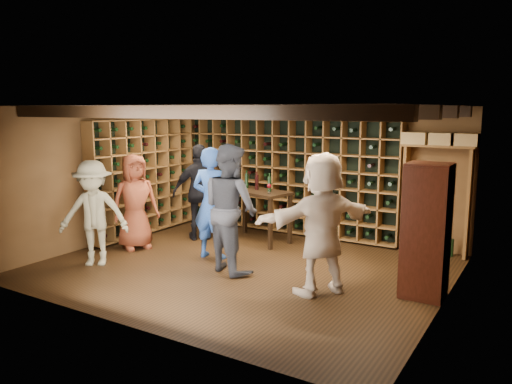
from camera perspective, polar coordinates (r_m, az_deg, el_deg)
The scene contains 13 objects.
ground at distance 7.94m, azimuth -1.56°, elevation -8.56°, with size 6.00×6.00×0.00m, color #311D0D.
room_shell at distance 7.59m, azimuth -1.42°, elevation 9.18°, with size 6.00×6.00×6.00m.
wine_rack_back at distance 9.91m, azimuth 3.16°, elevation 1.88°, with size 4.65×0.30×2.20m.
wine_rack_left at distance 10.05m, azimuth -12.68°, elevation 1.77°, with size 0.30×2.65×2.20m.
crate_shelf at distance 8.87m, azimuth 20.15°, elevation 3.14°, with size 1.20×0.32×2.07m.
display_cabinet at distance 6.87m, azimuth 18.82°, elevation -4.53°, with size 0.55×0.50×1.75m.
man_blue_shirt at distance 8.24m, azimuth -5.11°, elevation -1.27°, with size 0.68×0.44×1.85m, color navy.
man_grey_suit at distance 7.55m, azimuth -2.94°, elevation -1.86°, with size 0.95×0.74×1.95m, color black.
guest_red_floral at distance 9.04m, azimuth -13.65°, elevation -1.09°, with size 0.82×0.54×1.68m, color maroon.
guest_woman_black at distance 9.45m, azimuth -6.32°, elevation -0.03°, with size 1.06×0.44×1.81m, color black.
guest_khaki at distance 8.26m, azimuth -18.07°, elevation -2.32°, with size 1.08×0.62×1.67m, color #7D7656.
guest_beige at distance 6.68m, azimuth 7.52°, elevation -3.61°, with size 1.77×0.57×1.91m, color tan.
tasting_table at distance 9.28m, azimuth 0.07°, elevation -0.54°, with size 1.39×0.91×1.25m.
Camera 1 is at (4.10, -6.34, 2.46)m, focal length 35.00 mm.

